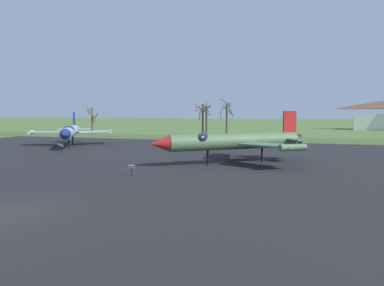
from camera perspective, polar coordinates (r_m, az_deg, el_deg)
ground_plane at (r=17.31m, az=-29.16°, el=-10.80°), size 600.00×600.00×0.00m
asphalt_apron at (r=29.78m, az=-7.49°, el=-3.64°), size 80.71×51.09×0.05m
grass_verge_strip at (r=59.78m, az=4.99°, el=0.82°), size 140.71×12.00×0.06m
jet_fighter_front_left at (r=48.10m, az=-20.79°, el=1.94°), size 11.16×13.80×4.85m
info_placard_front_left at (r=40.13m, az=-22.29°, el=-0.70°), size 0.60×0.34×1.11m
jet_fighter_front_right at (r=29.35m, az=7.49°, el=0.34°), size 13.31×11.74×4.86m
info_placard_front_right at (r=23.74m, az=-10.67°, el=-4.64°), size 0.54×0.35×0.89m
bare_tree_far_left at (r=77.57m, az=-17.32°, el=4.14°), size 2.94×2.96×6.42m
bare_tree_left_of_center at (r=66.73m, az=1.94°, el=4.64°), size 3.53×3.51×6.65m
bare_tree_center at (r=65.86m, az=2.43°, el=4.25°), size 2.91×2.82×6.93m
bare_tree_right_of_center at (r=66.08m, az=6.19°, el=4.56°), size 2.83×2.88×7.65m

